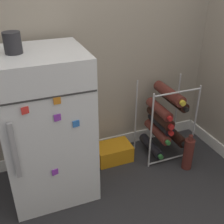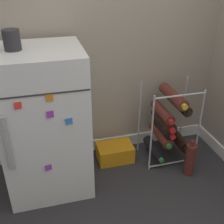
{
  "view_description": "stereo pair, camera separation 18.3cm",
  "coord_description": "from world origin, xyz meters",
  "px_view_note": "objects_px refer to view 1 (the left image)",
  "views": [
    {
      "loc": [
        -0.65,
        -1.17,
        1.33
      ],
      "look_at": [
        -0.06,
        0.33,
        0.46
      ],
      "focal_mm": 45.0,
      "sensor_mm": 36.0,
      "label": 1
    },
    {
      "loc": [
        -0.48,
        -1.23,
        1.33
      ],
      "look_at": [
        -0.06,
        0.33,
        0.46
      ],
      "focal_mm": 45.0,
      "sensor_mm": 36.0,
      "label": 2
    }
  ],
  "objects_px": {
    "mini_fridge": "(47,127)",
    "loose_bottle_floor": "(188,154)",
    "wine_rack": "(164,119)",
    "fridge_top_cup": "(12,43)",
    "soda_box": "(113,152)"
  },
  "relations": [
    {
      "from": "soda_box",
      "to": "loose_bottle_floor",
      "type": "height_order",
      "value": "loose_bottle_floor"
    },
    {
      "from": "wine_rack",
      "to": "fridge_top_cup",
      "type": "xyz_separation_m",
      "value": [
        -0.96,
        -0.05,
        0.67
      ]
    },
    {
      "from": "fridge_top_cup",
      "to": "soda_box",
      "type": "bearing_deg",
      "value": 10.69
    },
    {
      "from": "mini_fridge",
      "to": "wine_rack",
      "type": "distance_m",
      "value": 0.87
    },
    {
      "from": "mini_fridge",
      "to": "wine_rack",
      "type": "xyz_separation_m",
      "value": [
        0.85,
        0.05,
        -0.16
      ]
    },
    {
      "from": "mini_fridge",
      "to": "fridge_top_cup",
      "type": "distance_m",
      "value": 0.52
    },
    {
      "from": "wine_rack",
      "to": "fridge_top_cup",
      "type": "bearing_deg",
      "value": -177.03
    },
    {
      "from": "mini_fridge",
      "to": "fridge_top_cup",
      "type": "xyz_separation_m",
      "value": [
        -0.11,
        0.0,
        0.51
      ]
    },
    {
      "from": "wine_rack",
      "to": "fridge_top_cup",
      "type": "relative_size",
      "value": 5.47
    },
    {
      "from": "soda_box",
      "to": "loose_bottle_floor",
      "type": "distance_m",
      "value": 0.54
    },
    {
      "from": "fridge_top_cup",
      "to": "wine_rack",
      "type": "bearing_deg",
      "value": 2.97
    },
    {
      "from": "mini_fridge",
      "to": "loose_bottle_floor",
      "type": "xyz_separation_m",
      "value": [
        0.93,
        -0.17,
        -0.34
      ]
    },
    {
      "from": "wine_rack",
      "to": "soda_box",
      "type": "xyz_separation_m",
      "value": [
        -0.37,
        0.06,
        -0.24
      ]
    },
    {
      "from": "loose_bottle_floor",
      "to": "fridge_top_cup",
      "type": "bearing_deg",
      "value": 170.49
    },
    {
      "from": "mini_fridge",
      "to": "loose_bottle_floor",
      "type": "bearing_deg",
      "value": -10.37
    }
  ]
}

